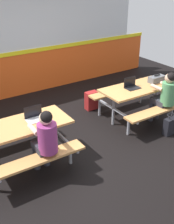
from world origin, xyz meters
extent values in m
cube|color=black|center=(0.00, 0.00, -0.01)|extent=(10.00, 10.00, 0.02)
cube|color=#E55119|center=(0.00, 2.71, 0.55)|extent=(8.00, 0.12, 1.10)
cube|color=yellow|center=(0.00, 2.64, 1.15)|extent=(8.00, 0.03, 0.10)
cube|color=silver|center=(0.00, 2.71, 1.90)|extent=(6.72, 0.12, 1.40)
cube|color=tan|center=(-1.37, -0.16, 0.72)|extent=(1.65, 0.78, 0.04)
cube|color=tan|center=(-1.38, -0.80, 0.43)|extent=(1.56, 0.31, 0.04)
cube|color=tan|center=(-1.36, 0.47, 0.43)|extent=(1.56, 0.31, 0.04)
cube|color=gray|center=(-0.73, -0.17, 0.35)|extent=(0.04, 0.04, 0.70)
cube|color=gray|center=(-0.73, -0.17, 0.39)|extent=(0.07, 1.55, 0.04)
cube|color=gray|center=(-0.74, -0.68, 0.21)|extent=(0.04, 0.04, 0.41)
cube|color=gray|center=(-0.73, 0.33, 0.21)|extent=(0.04, 0.04, 0.41)
cube|color=tan|center=(1.37, -0.02, 0.72)|extent=(1.65, 0.78, 0.04)
cube|color=tan|center=(1.36, -0.65, 0.43)|extent=(1.56, 0.31, 0.04)
cube|color=tan|center=(1.38, 0.62, 0.43)|extent=(1.56, 0.31, 0.04)
cube|color=gray|center=(0.73, -0.01, 0.35)|extent=(0.04, 0.04, 0.70)
cube|color=gray|center=(0.73, -0.01, 0.39)|extent=(0.07, 1.55, 0.04)
cube|color=gray|center=(0.73, -0.52, 0.21)|extent=(0.04, 0.04, 0.41)
cube|color=gray|center=(0.74, 0.50, 0.21)|extent=(0.04, 0.04, 0.41)
cube|color=gray|center=(2.01, -0.03, 0.35)|extent=(0.04, 0.04, 0.70)
cube|color=gray|center=(2.01, -0.03, 0.39)|extent=(0.07, 1.55, 0.04)
cube|color=gray|center=(2.00, -0.54, 0.21)|extent=(0.04, 0.04, 0.41)
cube|color=gray|center=(2.02, 0.48, 0.21)|extent=(0.04, 0.04, 0.41)
cylinder|color=#2D2D38|center=(-1.28, -0.48, 0.23)|extent=(0.11, 0.11, 0.45)
cylinder|color=#2D2D38|center=(-1.10, -0.48, 0.23)|extent=(0.11, 0.11, 0.45)
cube|color=#2D2D38|center=(-1.19, -0.63, 0.51)|extent=(0.31, 0.38, 0.12)
cylinder|color=#8C3372|center=(-1.20, -0.80, 0.75)|extent=(0.30, 0.30, 0.48)
cylinder|color=beige|center=(-1.33, -0.60, 0.85)|extent=(0.08, 0.30, 0.08)
cylinder|color=beige|center=(-1.05, -0.60, 0.85)|extent=(0.08, 0.30, 0.08)
sphere|color=beige|center=(-1.20, -0.78, 1.08)|extent=(0.20, 0.20, 0.20)
sphere|color=black|center=(-1.20, -0.81, 1.11)|extent=(0.18, 0.18, 0.18)
cylinder|color=#2D2D38|center=(1.56, -0.33, 0.23)|extent=(0.11, 0.11, 0.45)
cylinder|color=#2D2D38|center=(1.74, -0.34, 0.23)|extent=(0.11, 0.11, 0.45)
cube|color=#2D2D38|center=(1.64, -0.49, 0.51)|extent=(0.31, 0.38, 0.12)
cylinder|color=#4C8C59|center=(1.64, -0.66, 0.75)|extent=(0.30, 0.30, 0.48)
cylinder|color=tan|center=(1.50, -0.46, 0.85)|extent=(0.08, 0.30, 0.08)
cylinder|color=tan|center=(1.78, -0.46, 0.85)|extent=(0.08, 0.30, 0.08)
sphere|color=tan|center=(1.64, -0.64, 1.08)|extent=(0.20, 0.20, 0.20)
sphere|color=black|center=(1.64, -0.67, 1.11)|extent=(0.18, 0.18, 0.18)
cube|color=silver|center=(-1.10, -0.17, 0.75)|extent=(0.32, 0.23, 0.01)
cube|color=black|center=(-1.10, -0.06, 0.86)|extent=(0.32, 0.01, 0.21)
cube|color=black|center=(1.24, -0.02, 0.75)|extent=(0.32, 0.23, 0.01)
cube|color=black|center=(1.24, 0.09, 0.86)|extent=(0.32, 0.01, 0.21)
cube|color=#595B60|center=(1.95, -0.03, 0.81)|extent=(0.40, 0.18, 0.14)
cube|color=black|center=(1.95, -0.03, 0.91)|extent=(0.16, 0.02, 0.02)
cube|color=maroon|center=(0.79, 0.89, 0.22)|extent=(0.30, 0.18, 0.44)
cube|color=maroon|center=(0.79, 1.00, 0.15)|extent=(0.21, 0.04, 0.19)
cube|color=black|center=(1.48, -0.97, 0.18)|extent=(0.34, 0.14, 0.36)
torus|color=black|center=(1.48, -0.97, 0.42)|extent=(0.21, 0.21, 0.02)
camera|label=1|loc=(-2.69, -4.09, 3.01)|focal=44.47mm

